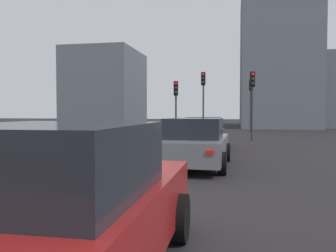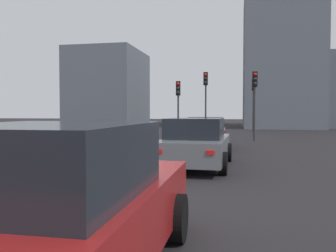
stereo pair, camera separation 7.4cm
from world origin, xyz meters
name	(u,v)px [view 2 (the right image)]	position (x,y,z in m)	size (l,w,h in m)	color
ground_plane	(145,219)	(0.00, 0.00, -0.10)	(160.00, 160.00, 0.20)	black
car_maroon_lead	(206,133)	(10.75, -0.05, 0.72)	(4.21, 2.03, 1.48)	#510F16
car_grey_second	(196,143)	(5.21, -0.24, 0.74)	(4.43, 2.16, 1.53)	slate
car_red_third	(57,210)	(-2.64, 0.16, 0.77)	(4.47, 2.11, 1.61)	maroon
traffic_light_near_left	(255,91)	(15.66, -2.47, 2.95)	(0.32, 0.30, 4.10)	#2D2D30
traffic_light_near_right	(253,95)	(24.61, -2.74, 3.17)	(0.32, 0.29, 4.43)	#2D2D30
traffic_light_far_left	(206,91)	(18.62, 0.71, 3.20)	(0.32, 0.30, 4.47)	#2D2D30
traffic_light_far_right	(178,97)	(16.16, 2.21, 2.64)	(0.32, 0.30, 3.66)	#2D2D30
building_facade_center	(278,58)	(37.35, -6.00, 8.00)	(15.40, 7.81, 16.00)	slate
building_facade_right	(109,88)	(40.12, 16.00, 5.02)	(11.08, 8.78, 10.05)	slate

